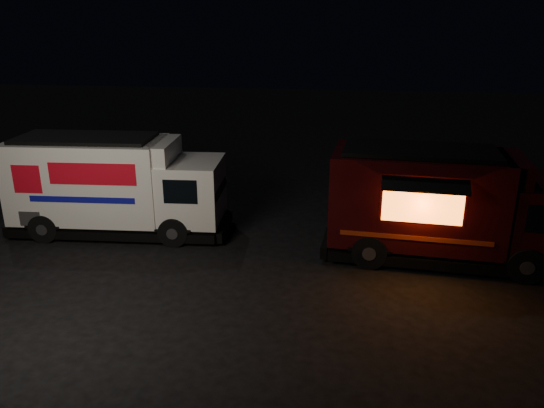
# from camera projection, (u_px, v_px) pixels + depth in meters

# --- Properties ---
(ground) EXTENTS (80.00, 80.00, 0.00)m
(ground) POSITION_uv_depth(u_px,v_px,m) (211.00, 276.00, 14.44)
(ground) COLOR black
(ground) RESTS_ON ground
(white_truck) EXTENTS (7.09, 2.74, 3.16)m
(white_truck) POSITION_uv_depth(u_px,v_px,m) (119.00, 185.00, 16.95)
(white_truck) COLOR white
(white_truck) RESTS_ON ground
(red_truck) EXTENTS (7.15, 3.16, 3.24)m
(red_truck) POSITION_uv_depth(u_px,v_px,m) (449.00, 206.00, 15.01)
(red_truck) COLOR black
(red_truck) RESTS_ON ground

